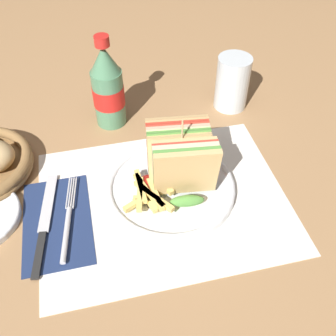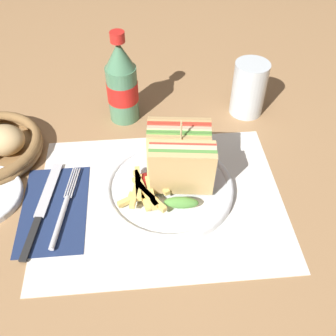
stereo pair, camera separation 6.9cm
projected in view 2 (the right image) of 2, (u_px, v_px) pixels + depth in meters
ground_plane at (157, 197)px, 0.70m from camera, size 4.00×4.00×0.00m
placemat at (160, 199)px, 0.70m from camera, size 0.43×0.34×0.00m
plate_main at (169, 188)px, 0.70m from camera, size 0.23×0.23×0.02m
club_sandwich at (180, 162)px, 0.66m from camera, size 0.12×0.13×0.14m
fries_pile at (144, 192)px, 0.67m from camera, size 0.09×0.10×0.02m
ketchup_blob at (148, 180)px, 0.69m from camera, size 0.04×0.04×0.01m
napkin at (54, 208)px, 0.68m from camera, size 0.11×0.19×0.00m
fork at (63, 213)px, 0.66m from camera, size 0.04×0.18×0.01m
knife at (42, 209)px, 0.67m from camera, size 0.05×0.21×0.00m
coke_bottle_near at (122, 84)px, 0.80m from camera, size 0.07×0.07×0.20m
glass_near at (248, 92)px, 0.84m from camera, size 0.07×0.07×0.12m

